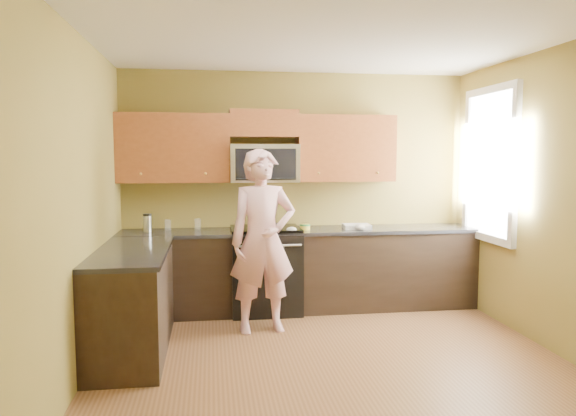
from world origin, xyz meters
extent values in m
plane|color=brown|center=(0.00, 0.00, 0.00)|extent=(4.00, 4.00, 0.00)
plane|color=white|center=(0.00, 0.00, 2.70)|extent=(4.00, 4.00, 0.00)
plane|color=olive|center=(0.00, 2.00, 1.35)|extent=(4.00, 0.00, 4.00)
plane|color=olive|center=(0.00, -2.00, 1.35)|extent=(4.00, 0.00, 4.00)
plane|color=olive|center=(-2.00, 0.00, 1.35)|extent=(0.00, 4.00, 4.00)
plane|color=olive|center=(2.00, 0.00, 1.35)|extent=(0.00, 4.00, 4.00)
cube|color=black|center=(0.00, 1.70, 0.44)|extent=(4.00, 0.60, 0.88)
cube|color=black|center=(-1.70, 0.60, 0.44)|extent=(0.60, 1.60, 0.88)
cube|color=black|center=(0.00, 1.69, 0.90)|extent=(4.00, 0.62, 0.04)
cube|color=black|center=(-1.69, 0.60, 0.90)|extent=(0.62, 1.60, 0.04)
cube|color=brown|center=(-0.40, 1.83, 2.10)|extent=(0.76, 0.33, 0.30)
imported|color=#E1707C|center=(-0.50, 1.00, 0.90)|extent=(0.72, 0.53, 1.81)
cube|color=#B27F47|center=(0.64, 1.62, 0.93)|extent=(0.13, 0.13, 0.01)
ellipsoid|color=silver|center=(-0.14, 1.45, 0.95)|extent=(0.14, 0.14, 0.06)
ellipsoid|color=silver|center=(0.64, 1.54, 0.95)|extent=(0.12, 0.14, 0.07)
cube|color=white|center=(0.64, 1.65, 0.95)|extent=(0.31, 0.26, 0.05)
cylinder|color=silver|center=(-1.47, 1.82, 0.98)|extent=(0.08, 0.08, 0.12)
cylinder|color=silver|center=(-1.15, 1.85, 0.98)|extent=(0.08, 0.08, 0.12)
camera|label=1|loc=(-1.00, -4.23, 1.74)|focal=33.63mm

